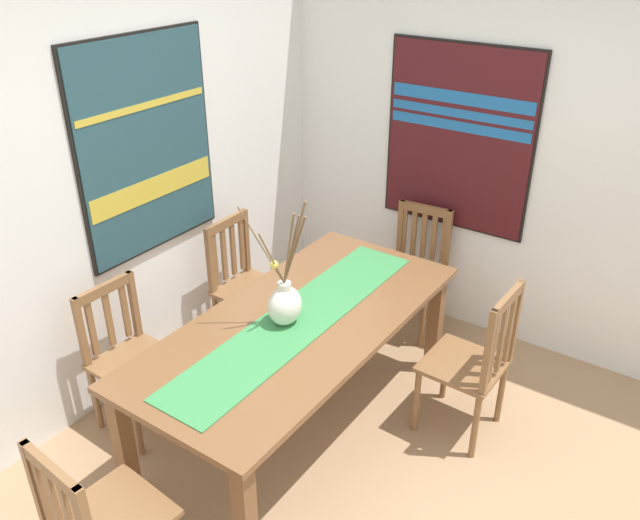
# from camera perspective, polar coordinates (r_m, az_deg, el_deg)

# --- Properties ---
(ground_plane) EXTENTS (6.40, 6.40, 0.03)m
(ground_plane) POSITION_cam_1_polar(r_m,az_deg,el_deg) (3.59, 5.53, -20.47)
(ground_plane) COLOR #A37F5B
(wall_back) EXTENTS (6.40, 0.12, 2.70)m
(wall_back) POSITION_cam_1_polar(r_m,az_deg,el_deg) (3.86, -18.36, 6.66)
(wall_back) COLOR white
(wall_back) RESTS_ON ground_plane
(wall_side) EXTENTS (0.12, 6.40, 2.70)m
(wall_side) POSITION_cam_1_polar(r_m,az_deg,el_deg) (4.33, 18.83, 8.89)
(wall_side) COLOR white
(wall_side) RESTS_ON ground_plane
(dining_table) EXTENTS (2.02, 0.94, 0.74)m
(dining_table) POSITION_cam_1_polar(r_m,az_deg,el_deg) (3.55, -1.85, -6.58)
(dining_table) COLOR brown
(dining_table) RESTS_ON ground_plane
(table_runner) EXTENTS (1.86, 0.36, 0.01)m
(table_runner) POSITION_cam_1_polar(r_m,az_deg,el_deg) (3.50, -1.87, -5.23)
(table_runner) COLOR #388447
(table_runner) RESTS_ON dining_table
(centerpiece_vase) EXTENTS (0.25, 0.30, 0.73)m
(centerpiece_vase) POSITION_cam_1_polar(r_m,az_deg,el_deg) (3.41, -3.11, -3.80)
(centerpiece_vase) COLOR silver
(centerpiece_vase) RESTS_ON dining_table
(chair_1) EXTENTS (0.43, 0.43, 0.97)m
(chair_1) POSITION_cam_1_polar(r_m,az_deg,el_deg) (3.72, 13.40, -8.69)
(chair_1) COLOR brown
(chair_1) RESTS_ON ground_plane
(chair_2) EXTENTS (0.43, 0.43, 0.88)m
(chair_2) POSITION_cam_1_polar(r_m,az_deg,el_deg) (3.86, -16.43, -8.09)
(chair_2) COLOR brown
(chair_2) RESTS_ON ground_plane
(chair_3) EXTENTS (0.42, 0.42, 0.92)m
(chair_3) POSITION_cam_1_polar(r_m,az_deg,el_deg) (4.39, -6.61, -1.98)
(chair_3) COLOR brown
(chair_3) RESTS_ON ground_plane
(chair_4) EXTENTS (0.45, 0.45, 0.89)m
(chair_4) POSITION_cam_1_polar(r_m,az_deg,el_deg) (4.63, 8.33, -0.50)
(chair_4) COLOR brown
(chair_4) RESTS_ON ground_plane
(painting_on_back_wall) EXTENTS (0.98, 0.05, 1.26)m
(painting_on_back_wall) POSITION_cam_1_polar(r_m,az_deg,el_deg) (3.92, -15.03, 9.61)
(painting_on_back_wall) COLOR black
(painting_on_side_wall) EXTENTS (0.05, 1.03, 1.23)m
(painting_on_side_wall) POSITION_cam_1_polar(r_m,az_deg,el_deg) (4.43, 12.09, 10.43)
(painting_on_side_wall) COLOR black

